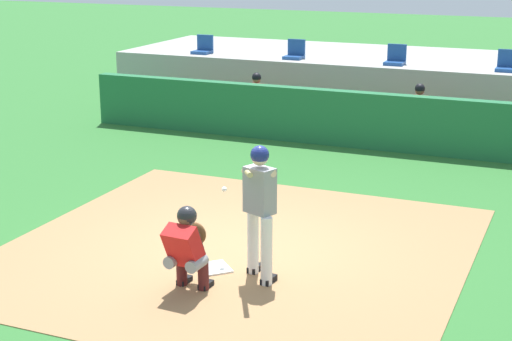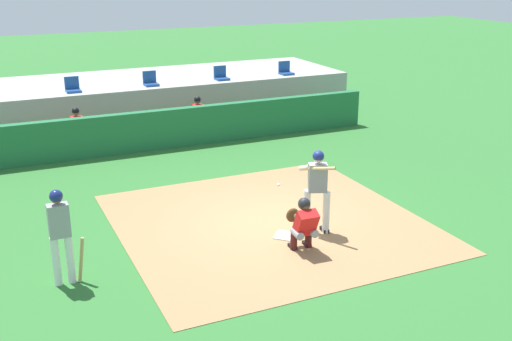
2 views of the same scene
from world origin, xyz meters
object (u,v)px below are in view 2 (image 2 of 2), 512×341
Objects in this scene: home_plate at (286,236)px; dugout_player_0 at (78,129)px; dugout_player_1 at (199,116)px; stadium_seat_4 at (286,71)px; stadium_seat_1 at (73,88)px; stadium_seat_2 at (151,81)px; stadium_seat_3 at (221,76)px; on_deck_batter at (61,231)px; batter_at_plate at (317,186)px; catcher_crouched at (303,222)px.

dugout_player_0 reaches higher than home_plate.
stadium_seat_4 reaches higher than dugout_player_1.
stadium_seat_1 is 7.80m from stadium_seat_4.
stadium_seat_2 is 1.00× the size of stadium_seat_4.
home_plate is 0.92× the size of stadium_seat_3.
dugout_player_1 is 2.71× the size of stadium_seat_3.
stadium_seat_3 is at bearing 0.00° from stadium_seat_2.
stadium_seat_2 is (4.47, 10.28, 0.51)m from on_deck_batter.
batter_at_plate reaches higher than on_deck_batter.
batter_at_plate is at bearing -100.59° from stadium_seat_3.
stadium_seat_3 is (2.59, 10.89, 0.93)m from catcher_crouched.
stadium_seat_1 is at bearing 103.46° from catcher_crouched.
dugout_player_0 is at bearing 109.29° from home_plate.
home_plate is 1.23m from batter_at_plate.
batter_at_plate is 1.39× the size of dugout_player_0.
home_plate is at bearing 177.60° from batter_at_plate.
dugout_player_1 is (0.32, 8.17, -0.36)m from batter_at_plate.
stadium_seat_2 reaches higher than batter_at_plate.
stadium_seat_4 is (5.20, 0.00, 0.00)m from stadium_seat_2.
on_deck_batter is at bearing -113.52° from stadium_seat_2.
stadium_seat_1 is 1.00× the size of stadium_seat_4.
stadium_seat_3 is at bearing 55.47° from on_deck_batter.
home_plate is 8.23m from dugout_player_1.
home_plate is at bearing -97.08° from dugout_player_1.
dugout_player_0 is 3.86m from dugout_player_1.
dugout_player_1 is (5.48, 8.25, -0.35)m from on_deck_batter.
home_plate is 10.29m from stadium_seat_2.
stadium_seat_4 reaches higher than catcher_crouched.
home_plate is 0.92× the size of stadium_seat_2.
catcher_crouched is 3.06× the size of stadium_seat_2.
dugout_player_0 is 5.88m from stadium_seat_3.
stadium_seat_1 reaches higher than catcher_crouched.
stadium_seat_3 is (2.60, 10.18, 1.51)m from home_plate.
stadium_seat_1 is at bearing 107.87° from batter_at_plate.
catcher_crouched is 3.06× the size of stadium_seat_1.
dugout_player_1 is (1.01, 8.14, 0.65)m from home_plate.
batter_at_plate is at bearing -86.13° from stadium_seat_2.
stadium_seat_2 is at bearing 90.03° from catcher_crouched.
dugout_player_0 reaches higher than catcher_crouched.
on_deck_batter is (-5.17, -0.07, -0.02)m from batter_at_plate.
home_plate is 11.53m from stadium_seat_4.
stadium_seat_4 is at bearing 62.94° from home_plate.
batter_at_plate is at bearing 44.79° from catcher_crouched.
stadium_seat_3 is at bearing 20.47° from dugout_player_0.
catcher_crouched is 0.82× the size of on_deck_batter.
stadium_seat_2 is (2.60, 0.00, 0.00)m from stadium_seat_1.
stadium_seat_3 is (1.59, 2.03, 0.86)m from dugout_player_1.
stadium_seat_3 reaches higher than batter_at_plate.
batter_at_plate reaches higher than dugout_player_0.
stadium_seat_2 is at bearing 66.48° from on_deck_batter.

